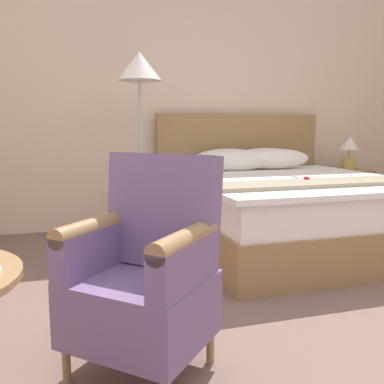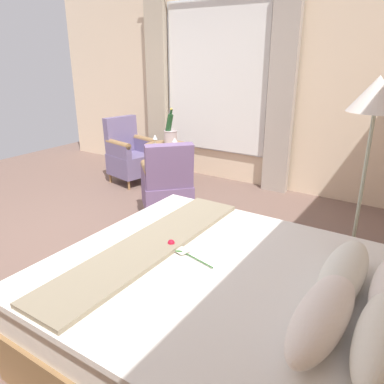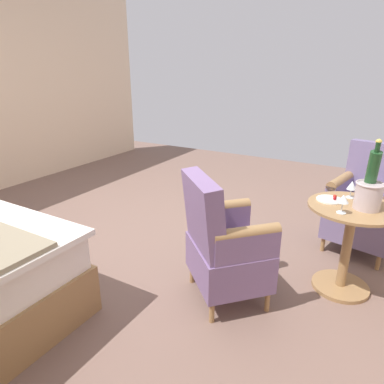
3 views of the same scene
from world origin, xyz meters
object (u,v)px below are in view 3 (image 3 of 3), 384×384
Objects in this scene: side_table_round at (347,243)px; snack_plate at (330,199)px; armchair_by_window at (223,244)px; champagne_bucket at (369,189)px; armchair_facing_bed at (366,206)px; wine_glass_near_bucket at (352,186)px; wine_glass_near_edge at (343,200)px.

snack_plate reaches higher than side_table_round.
armchair_by_window reaches higher than snack_plate.
armchair_facing_bed is at bearing -88.58° from champagne_bucket.
wine_glass_near_bucket is 0.14× the size of armchair_by_window.
armchair_by_window is (0.75, 0.56, 0.04)m from side_table_round.
snack_plate is at bearing -62.93° from wine_glass_near_edge.
champagne_bucket is 0.50× the size of armchair_facing_bed.
wine_glass_near_bucket and wine_glass_near_edge have the same top height.
side_table_round is 0.44m from champagne_bucket.
snack_plate is (0.12, 0.13, -0.09)m from wine_glass_near_bucket.
side_table_round is 5.13× the size of wine_glass_near_bucket.
wine_glass_near_edge is (0.01, 0.34, 0.00)m from wine_glass_near_bucket.
champagne_bucket is at bearing 125.65° from wine_glass_near_bucket.
armchair_facing_bed reaches higher than wine_glass_near_edge.
champagne_bucket is (-0.08, 0.01, 0.43)m from side_table_round.
champagne_bucket is 0.22m from wine_glass_near_edge.
armchair_by_window is at bearing 33.87° from champagne_bucket.
armchair_facing_bed is (-0.12, -0.94, -0.35)m from wine_glass_near_edge.
wine_glass_near_bucket is at bearing 80.05° from armchair_facing_bed.
side_table_round is at bearing 169.43° from snack_plate.
armchair_by_window is (0.83, 0.56, -0.39)m from champagne_bucket.
side_table_round is 0.94m from armchair_by_window.
armchair_facing_bed is at bearing -97.20° from wine_glass_near_edge.
wine_glass_near_bucket is 0.34m from wine_glass_near_edge.
wine_glass_near_bucket is 0.71× the size of snack_plate.
snack_plate is at bearing 47.87° from wine_glass_near_bucket.
champagne_bucket is at bearing -146.13° from armchair_by_window.
champagne_bucket is 3.70× the size of wine_glass_near_bucket.
side_table_round is 0.34m from snack_plate.
armchair_by_window is at bearing 36.79° from side_table_round.
snack_plate is (0.24, -0.04, -0.13)m from champagne_bucket.
champagne_bucket reaches higher than wine_glass_near_bucket.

